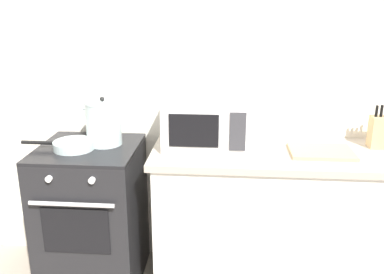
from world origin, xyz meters
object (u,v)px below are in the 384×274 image
microwave (206,122)px  knife_block (381,132)px  cutting_board (321,152)px  stove (93,215)px  frying_pan (73,145)px  stock_pot (104,123)px

microwave → knife_block: size_ratio=1.78×
cutting_board → knife_block: bearing=20.6°
microwave → stove: bearing=-173.7°
frying_pan → knife_block: bearing=5.8°
frying_pan → cutting_board: size_ratio=1.23×
cutting_board → knife_block: 0.41m
microwave → cutting_board: (0.67, -0.08, -0.14)m
stock_pot → knife_block: bearing=2.6°
knife_block → cutting_board: bearing=-159.4°
cutting_board → frying_pan: bearing=-178.2°
stove → stock_pot: stock_pot is taller
stove → knife_block: bearing=4.6°
knife_block → stock_pot: bearing=-177.4°
microwave → knife_block: bearing=3.4°
stock_pot → frying_pan: 0.23m
stock_pot → stove: bearing=-144.0°
stove → frying_pan: bearing=-148.7°
frying_pan → cutting_board: frying_pan is taller
stove → frying_pan: (-0.07, -0.04, 0.48)m
frying_pan → cutting_board: bearing=1.8°
stock_pot → cutting_board: bearing=-2.9°
stove → knife_block: (1.76, 0.14, 0.56)m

